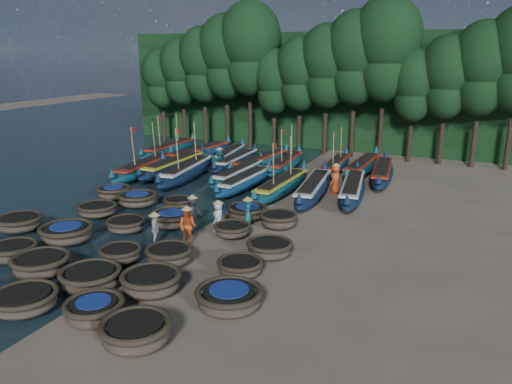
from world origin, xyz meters
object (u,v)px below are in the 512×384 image
at_px(coracle_22, 178,203).
at_px(long_boat_5, 245,181).
at_px(long_boat_7, 313,188).
at_px(fisherman_0, 218,215).
at_px(coracle_15, 97,210).
at_px(fisherman_6, 336,178).
at_px(coracle_11, 66,233).
at_px(fisherman_1, 248,212).
at_px(coracle_3, 94,310).
at_px(fisherman_3, 193,212).
at_px(coracle_6, 41,264).
at_px(coracle_13, 169,255).
at_px(coracle_19, 269,248).
at_px(coracle_9, 229,298).
at_px(coracle_12, 120,254).
at_px(coracle_20, 114,192).
at_px(long_boat_11, 229,155).
at_px(coracle_14, 240,267).
at_px(coracle_2, 25,300).
at_px(coracle_10, 19,222).
at_px(coracle_18, 232,230).
at_px(coracle_7, 91,278).
at_px(long_boat_16, 362,167).
at_px(fisherman_4, 155,228).
at_px(coracle_23, 248,211).
at_px(long_boat_12, 236,161).
at_px(long_boat_13, 261,162).
at_px(long_boat_2, 174,166).
at_px(long_boat_10, 199,153).
at_px(coracle_16, 126,225).
at_px(fisherman_5, 220,160).
at_px(long_boat_8, 352,189).
at_px(coracle_4, 136,332).
at_px(fisherman_2, 187,225).
at_px(coracle_5, 14,251).
at_px(coracle_24, 278,220).
at_px(coracle_21, 138,199).
at_px(coracle_8, 151,282).
at_px(long_boat_14, 286,164).
at_px(coracle_17, 172,218).
at_px(long_boat_4, 239,174).
at_px(long_boat_6, 282,186).

bearing_deg(coracle_22, long_boat_5, 73.34).
bearing_deg(long_boat_7, fisherman_0, -115.03).
xyz_separation_m(coracle_15, fisherman_6, (10.24, 9.55, 0.57)).
xyz_separation_m(coracle_11, fisherman_1, (6.75, 5.09, 0.41)).
bearing_deg(coracle_3, fisherman_3, 101.21).
xyz_separation_m(coracle_6, fisherman_0, (3.93, 7.23, 0.34)).
bearing_deg(coracle_13, coracle_19, 35.22).
distance_m(coracle_9, coracle_12, 6.15).
relative_size(coracle_20, long_boat_11, 0.32).
height_order(coracle_14, coracle_15, coracle_15).
xyz_separation_m(coracle_2, coracle_10, (-6.64, 5.54, 0.02)).
bearing_deg(coracle_18, coracle_7, -108.54).
relative_size(long_boat_16, fisherman_6, 4.17).
height_order(coracle_13, fisherman_4, fisherman_4).
distance_m(coracle_23, long_boat_12, 11.82).
relative_size(long_boat_13, long_boat_16, 0.97).
height_order(coracle_15, long_boat_2, long_boat_2).
bearing_deg(long_boat_10, coracle_16, -64.12).
relative_size(coracle_3, coracle_12, 1.00).
bearing_deg(coracle_14, long_boat_7, 93.91).
bearing_deg(fisherman_5, coracle_20, -17.24).
distance_m(coracle_22, long_boat_8, 10.27).
xyz_separation_m(coracle_4, fisherman_2, (-2.95, 7.59, 0.43)).
bearing_deg(coracle_16, long_boat_11, 99.89).
relative_size(coracle_3, coracle_5, 0.97).
relative_size(coracle_24, long_boat_7, 0.23).
height_order(long_boat_2, long_boat_7, long_boat_2).
relative_size(coracle_20, fisherman_3, 1.29).
relative_size(coracle_21, long_boat_5, 0.33).
relative_size(coracle_9, fisherman_2, 1.27).
bearing_deg(coracle_8, long_boat_14, 97.26).
relative_size(coracle_11, long_boat_7, 0.29).
bearing_deg(fisherman_0, coracle_12, -26.17).
bearing_deg(fisherman_1, coracle_17, -78.81).
distance_m(long_boat_5, long_boat_11, 8.46).
relative_size(fisherman_4, fisherman_5, 0.86).
height_order(coracle_7, coracle_19, coracle_7).
height_order(coracle_11, coracle_22, coracle_11).
bearing_deg(coracle_21, long_boat_11, 93.79).
bearing_deg(long_boat_4, fisherman_5, 145.96).
bearing_deg(fisherman_1, coracle_15, -87.75).
distance_m(coracle_20, long_boat_11, 12.31).
bearing_deg(long_boat_2, fisherman_6, -1.76).
xyz_separation_m(long_boat_11, fisherman_5, (1.22, -3.86, 0.43)).
distance_m(coracle_4, long_boat_6, 16.99).
bearing_deg(long_boat_6, long_boat_5, 176.15).
relative_size(coracle_11, long_boat_6, 0.30).
height_order(coracle_3, coracle_4, coracle_4).
height_order(coracle_10, long_boat_11, long_boat_11).
xyz_separation_m(coracle_8, long_boat_8, (3.61, 14.96, 0.08)).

